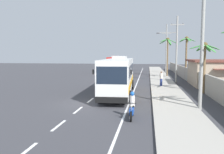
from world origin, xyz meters
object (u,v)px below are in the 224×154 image
at_px(utility_pole_far, 166,48).
at_px(palm_nearest, 204,57).
at_px(coach_bus_foreground, 119,75).
at_px(coach_bus_far_lane, 116,64).
at_px(utility_pole_nearest, 201,31).
at_px(utility_pole_mid, 176,47).
at_px(motorcycle_beside_bus, 132,108).
at_px(palm_third, 168,48).
at_px(palm_fourth, 186,49).
at_px(pedestrian_near_kerb, 161,78).

relative_size(utility_pole_far, palm_nearest, 1.98).
xyz_separation_m(coach_bus_foreground, coach_bus_far_lane, (-4.05, 27.76, -0.05)).
xyz_separation_m(utility_pole_nearest, utility_pole_mid, (0.24, 16.48, -0.64)).
relative_size(motorcycle_beside_bus, palm_third, 0.29).
relative_size(utility_pole_nearest, utility_pole_mid, 1.14).
bearing_deg(palm_fourth, pedestrian_near_kerb, -115.72).
height_order(coach_bus_foreground, utility_pole_nearest, utility_pole_nearest).
relative_size(coach_bus_foreground, coach_bus_far_lane, 1.08).
height_order(utility_pole_nearest, utility_pole_far, utility_pole_nearest).
xyz_separation_m(utility_pole_far, palm_nearest, (1.82, -25.42, -1.55)).
distance_m(utility_pole_mid, palm_nearest, 9.19).
relative_size(palm_third, palm_fourth, 1.03).
height_order(utility_pole_mid, palm_third, utility_pole_mid).
height_order(pedestrian_near_kerb, utility_pole_far, utility_pole_far).
distance_m(coach_bus_far_lane, palm_fourth, 18.48).
xyz_separation_m(coach_bus_foreground, palm_fourth, (8.60, 14.60, 2.78)).
distance_m(pedestrian_near_kerb, palm_nearest, 6.17).
distance_m(palm_third, palm_fourth, 5.36).
distance_m(utility_pole_far, palm_nearest, 25.53).
bearing_deg(motorcycle_beside_bus, utility_pole_nearest, 32.03).
bearing_deg(coach_bus_foreground, palm_nearest, 13.15).
height_order(utility_pole_nearest, palm_fourth, utility_pole_nearest).
bearing_deg(utility_pole_nearest, palm_nearest, 75.09).
relative_size(coach_bus_foreground, palm_fourth, 1.79).
bearing_deg(coach_bus_far_lane, motorcycle_beside_bus, -80.67).
bearing_deg(utility_pole_nearest, coach_bus_foreground, 138.76).
distance_m(utility_pole_nearest, utility_pole_mid, 16.49).
bearing_deg(utility_pole_far, palm_nearest, -85.92).
xyz_separation_m(motorcycle_beside_bus, utility_pole_mid, (4.72, 19.29, 4.22)).
relative_size(pedestrian_near_kerb, palm_fourth, 0.26).
height_order(coach_bus_far_lane, pedestrian_near_kerb, coach_bus_far_lane).
height_order(coach_bus_foreground, utility_pole_far, utility_pole_far).
xyz_separation_m(coach_bus_foreground, palm_nearest, (8.38, 1.96, 1.72)).
distance_m(motorcycle_beside_bus, palm_fourth, 24.29).
bearing_deg(utility_pole_nearest, coach_bus_far_lane, 107.35).
height_order(pedestrian_near_kerb, palm_fourth, palm_fourth).
xyz_separation_m(motorcycle_beside_bus, palm_third, (4.30, 27.77, 4.38)).
relative_size(utility_pole_mid, palm_fourth, 1.37).
bearing_deg(coach_bus_far_lane, pedestrian_near_kerb, -68.83).
xyz_separation_m(palm_nearest, palm_third, (-2.19, 17.42, 1.38)).
relative_size(coach_bus_foreground, utility_pole_mid, 1.30).
relative_size(coach_bus_far_lane, palm_nearest, 2.16).
height_order(motorcycle_beside_bus, utility_pole_far, utility_pole_far).
bearing_deg(palm_fourth, utility_pole_mid, -118.32).
xyz_separation_m(coach_bus_far_lane, motorcycle_beside_bus, (5.94, -36.15, -1.23)).
relative_size(coach_bus_foreground, pedestrian_near_kerb, 6.79).
bearing_deg(pedestrian_near_kerb, palm_fourth, 69.42).
bearing_deg(utility_pole_mid, motorcycle_beside_bus, -103.75).
bearing_deg(utility_pole_mid, utility_pole_far, 90.15).
bearing_deg(palm_fourth, coach_bus_far_lane, 133.86).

